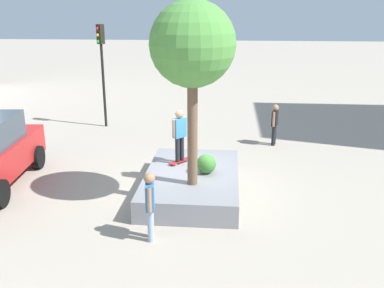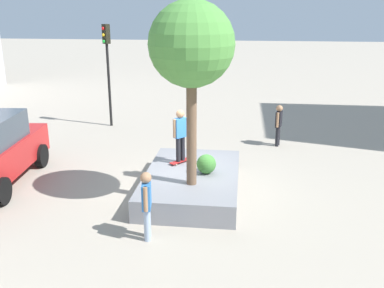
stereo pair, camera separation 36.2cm
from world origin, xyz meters
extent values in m
plane|color=#9E9384|center=(0.00, 0.00, 0.00)|extent=(120.00, 120.00, 0.00)
cube|color=gray|center=(-0.40, -0.08, 0.32)|extent=(4.40, 2.76, 0.64)
cylinder|color=brown|center=(-1.23, -0.16, 2.25)|extent=(0.28, 0.28, 3.23)
sphere|color=#4C8C3D|center=(-1.23, -0.16, 4.48)|extent=(2.23, 2.23, 2.23)
sphere|color=#3D7A33|center=(-0.40, -0.50, 0.93)|extent=(0.58, 0.58, 0.58)
cube|color=#A51E1E|center=(0.39, 0.39, 0.70)|extent=(0.75, 0.67, 0.02)
sphere|color=beige|center=(0.64, 0.29, 0.66)|extent=(0.06, 0.06, 0.06)
sphere|color=beige|center=(0.53, 0.16, 0.66)|extent=(0.06, 0.06, 0.06)
sphere|color=beige|center=(0.24, 0.61, 0.66)|extent=(0.06, 0.06, 0.06)
sphere|color=beige|center=(0.14, 0.48, 0.66)|extent=(0.06, 0.06, 0.06)
cylinder|color=black|center=(0.32, 0.45, 1.10)|extent=(0.14, 0.14, 0.79)
cylinder|color=black|center=(0.46, 0.32, 1.10)|extent=(0.14, 0.14, 0.79)
cube|color=#2D6BB2|center=(0.39, 0.39, 1.80)|extent=(0.46, 0.43, 0.62)
cylinder|color=#9E7251|center=(0.21, 0.54, 1.82)|extent=(0.10, 0.10, 0.58)
cylinder|color=#9E7251|center=(0.57, 0.23, 1.82)|extent=(0.10, 0.10, 0.58)
sphere|color=#9E7251|center=(0.39, 0.39, 2.24)|extent=(0.26, 0.26, 0.26)
cylinder|color=black|center=(1.14, 5.43, 0.40)|extent=(0.82, 0.30, 0.81)
cylinder|color=black|center=(-1.88, 5.18, 0.40)|extent=(0.82, 0.30, 0.81)
cylinder|color=black|center=(6.73, 4.62, 1.90)|extent=(0.12, 0.12, 3.79)
cube|color=black|center=(6.73, 4.62, 4.22)|extent=(0.35, 0.37, 0.85)
sphere|color=red|center=(6.60, 4.71, 4.46)|extent=(0.14, 0.14, 0.14)
sphere|color=gold|center=(6.60, 4.71, 4.18)|extent=(0.14, 0.14, 0.14)
sphere|color=green|center=(6.60, 4.71, 3.90)|extent=(0.14, 0.14, 0.14)
cylinder|color=#8C9EB7|center=(-3.16, 0.68, 0.41)|extent=(0.15, 0.15, 0.82)
cylinder|color=#8C9EB7|center=(-3.35, 0.65, 0.41)|extent=(0.15, 0.15, 0.82)
cube|color=#2D6BB2|center=(-3.26, 0.67, 1.14)|extent=(0.49, 0.26, 0.64)
cylinder|color=#9E7251|center=(-3.01, 0.70, 1.16)|extent=(0.10, 0.10, 0.61)
cylinder|color=#9E7251|center=(-3.50, 0.63, 1.16)|extent=(0.10, 0.10, 0.61)
sphere|color=#9E7251|center=(-3.26, 0.67, 1.60)|extent=(0.27, 0.27, 0.27)
cylinder|color=black|center=(4.46, -2.95, 0.40)|extent=(0.15, 0.15, 0.79)
cylinder|color=black|center=(4.64, -3.00, 0.40)|extent=(0.15, 0.15, 0.79)
cube|color=black|center=(4.55, -2.97, 1.11)|extent=(0.48, 0.31, 0.62)
cylinder|color=#9E7251|center=(4.32, -2.91, 1.12)|extent=(0.10, 0.10, 0.59)
cylinder|color=#9E7251|center=(4.78, -3.04, 1.12)|extent=(0.10, 0.10, 0.59)
sphere|color=#9E7251|center=(4.55, -2.97, 1.55)|extent=(0.26, 0.26, 0.26)
camera|label=1|loc=(-12.35, -1.14, 5.40)|focal=40.14mm
camera|label=2|loc=(-12.31, -1.50, 5.40)|focal=40.14mm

